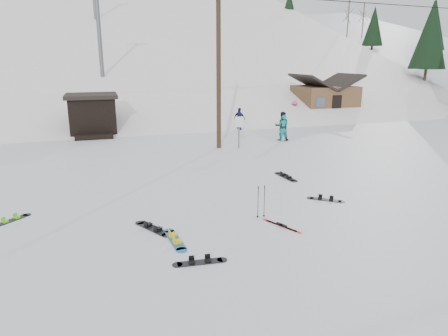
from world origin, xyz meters
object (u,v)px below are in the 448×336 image
object	(u,v)px
hero_snowboard	(175,239)
utility_pole	(219,66)
hero_skis	(282,226)
cabin	(324,100)

from	to	relation	value
hero_snowboard	utility_pole	bearing A→B (deg)	-27.61
hero_snowboard	hero_skis	xyz separation A→B (m)	(3.38, -0.00, -0.01)
hero_snowboard	hero_skis	world-z (taller)	hero_snowboard
utility_pole	hero_snowboard	distance (m)	13.31
utility_pole	cabin	bearing A→B (deg)	37.56
utility_pole	cabin	size ratio (longest dim) A/B	1.67
cabin	utility_pole	bearing A→B (deg)	-142.44
cabin	hero_snowboard	world-z (taller)	cabin
cabin	hero_snowboard	xyz separation A→B (m)	(-17.80, -21.50, -1.45)
cabin	hero_skis	size ratio (longest dim) A/B	3.90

